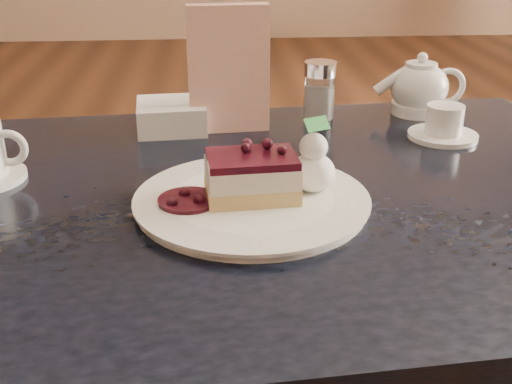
{
  "coord_description": "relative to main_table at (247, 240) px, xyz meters",
  "views": [
    {
      "loc": [
        -0.08,
        -0.62,
        1.04
      ],
      "look_at": [
        -0.03,
        0.04,
        0.75
      ],
      "focal_mm": 45.0,
      "sensor_mm": 36.0,
      "label": 1
    }
  ],
  "objects": [
    {
      "name": "sugar_shaker",
      "position": [
        0.15,
        0.3,
        0.13
      ],
      "size": [
        0.06,
        0.06,
        0.1
      ],
      "color": "white",
      "rests_on": "main_table"
    },
    {
      "name": "dessert_plate",
      "position": [
        0.0,
        -0.05,
        0.08
      ],
      "size": [
        0.29,
        0.29,
        0.01
      ],
      "primitive_type": "cylinder",
      "color": "white",
      "rests_on": "main_table"
    },
    {
      "name": "napkin_stack",
      "position": [
        -0.11,
        0.27,
        0.1
      ],
      "size": [
        0.12,
        0.12,
        0.05
      ],
      "primitive_type": "cube",
      "rotation": [
        0.0,
        0.0,
        0.08
      ],
      "color": "white",
      "rests_on": "main_table"
    },
    {
      "name": "main_table",
      "position": [
        0.0,
        0.0,
        0.0
      ],
      "size": [
        1.17,
        0.83,
        0.7
      ],
      "rotation": [
        0.0,
        0.0,
        0.08
      ],
      "color": "black",
      "rests_on": "ground"
    },
    {
      "name": "berry_sauce",
      "position": [
        -0.08,
        -0.06,
        0.09
      ],
      "size": [
        0.07,
        0.07,
        0.01
      ],
      "primitive_type": "cylinder",
      "color": "black",
      "rests_on": "dessert_plate"
    },
    {
      "name": "whipped_cream",
      "position": [
        0.08,
        -0.03,
        0.11
      ],
      "size": [
        0.06,
        0.06,
        0.05
      ],
      "color": "white",
      "rests_on": "dessert_plate"
    },
    {
      "name": "cheesecake_slice",
      "position": [
        0.0,
        -0.05,
        0.11
      ],
      "size": [
        0.12,
        0.09,
        0.06
      ],
      "rotation": [
        0.0,
        0.0,
        0.08
      ],
      "color": "#E5C97E",
      "rests_on": "dessert_plate"
    },
    {
      "name": "tea_set",
      "position": [
        0.33,
        0.3,
        0.11
      ],
      "size": [
        0.16,
        0.24,
        0.1
      ],
      "color": "white",
      "rests_on": "main_table"
    },
    {
      "name": "menu_card",
      "position": [
        -0.01,
        0.25,
        0.18
      ],
      "size": [
        0.13,
        0.04,
        0.2
      ],
      "primitive_type": "cube",
      "rotation": [
        0.0,
        0.0,
        0.08
      ],
      "color": "beige",
      "rests_on": "main_table"
    }
  ]
}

